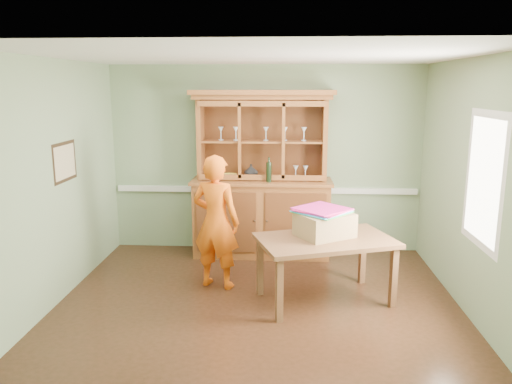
# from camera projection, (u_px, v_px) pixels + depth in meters

# --- Properties ---
(floor) EXTENTS (4.50, 4.50, 0.00)m
(floor) POSITION_uv_depth(u_px,v_px,m) (258.00, 304.00, 5.61)
(floor) COLOR #452416
(floor) RESTS_ON ground
(ceiling) EXTENTS (4.50, 4.50, 0.00)m
(ceiling) POSITION_uv_depth(u_px,v_px,m) (258.00, 56.00, 5.05)
(ceiling) COLOR white
(ceiling) RESTS_ON wall_back
(wall_back) EXTENTS (4.50, 0.00, 4.50)m
(wall_back) POSITION_uv_depth(u_px,v_px,m) (265.00, 159.00, 7.28)
(wall_back) COLOR gray
(wall_back) RESTS_ON floor
(wall_left) EXTENTS (0.00, 4.00, 4.00)m
(wall_left) POSITION_uv_depth(u_px,v_px,m) (53.00, 184.00, 5.46)
(wall_left) COLOR gray
(wall_left) RESTS_ON floor
(wall_right) EXTENTS (0.00, 4.00, 4.00)m
(wall_right) POSITION_uv_depth(u_px,v_px,m) (473.00, 189.00, 5.20)
(wall_right) COLOR gray
(wall_right) RESTS_ON floor
(wall_front) EXTENTS (4.50, 0.00, 4.50)m
(wall_front) POSITION_uv_depth(u_px,v_px,m) (241.00, 245.00, 3.38)
(wall_front) COLOR gray
(wall_front) RESTS_ON floor
(chair_rail) EXTENTS (4.41, 0.05, 0.08)m
(chair_rail) POSITION_uv_depth(u_px,v_px,m) (265.00, 190.00, 7.35)
(chair_rail) COLOR white
(chair_rail) RESTS_ON wall_back
(framed_map) EXTENTS (0.03, 0.60, 0.46)m
(framed_map) POSITION_uv_depth(u_px,v_px,m) (65.00, 162.00, 5.71)
(framed_map) COLOR black
(framed_map) RESTS_ON wall_left
(window_panel) EXTENTS (0.03, 0.96, 1.36)m
(window_panel) POSITION_uv_depth(u_px,v_px,m) (483.00, 180.00, 4.87)
(window_panel) COLOR white
(window_panel) RESTS_ON wall_right
(china_hutch) EXTENTS (2.00, 0.66, 2.35)m
(china_hutch) POSITION_uv_depth(u_px,v_px,m) (262.00, 199.00, 7.13)
(china_hutch) COLOR brown
(china_hutch) RESTS_ON floor
(dining_table) EXTENTS (1.68, 1.32, 0.74)m
(dining_table) POSITION_uv_depth(u_px,v_px,m) (325.00, 246.00, 5.57)
(dining_table) COLOR brown
(dining_table) RESTS_ON floor
(cardboard_box) EXTENTS (0.73, 0.69, 0.27)m
(cardboard_box) POSITION_uv_depth(u_px,v_px,m) (325.00, 225.00, 5.61)
(cardboard_box) COLOR #9A774F
(cardboard_box) RESTS_ON dining_table
(kite_stack) EXTENTS (0.72, 0.72, 0.04)m
(kite_stack) POSITION_uv_depth(u_px,v_px,m) (322.00, 211.00, 5.61)
(kite_stack) COLOR green
(kite_stack) RESTS_ON cardboard_box
(person) EXTENTS (0.68, 0.55, 1.62)m
(person) POSITION_uv_depth(u_px,v_px,m) (216.00, 222.00, 5.96)
(person) COLOR #FB620F
(person) RESTS_ON floor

